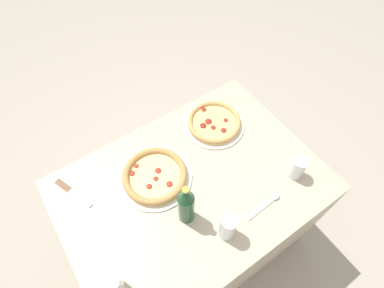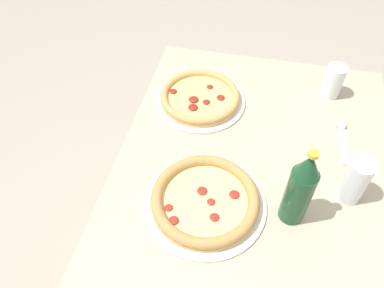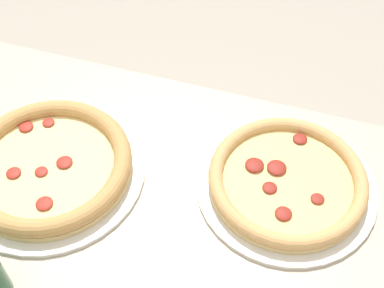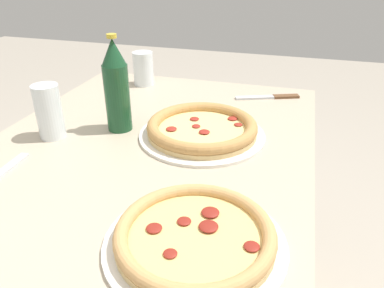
# 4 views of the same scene
# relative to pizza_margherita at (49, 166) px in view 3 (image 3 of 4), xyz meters

# --- Properties ---
(pizza_margherita) EXTENTS (0.33, 0.33, 0.04)m
(pizza_margherita) POSITION_rel_pizza_margherita_xyz_m (0.00, 0.00, 0.00)
(pizza_margherita) COLOR silver
(pizza_margherita) RESTS_ON table
(pizza_salami) EXTENTS (0.31, 0.31, 0.04)m
(pizza_salami) POSITION_rel_pizza_margherita_xyz_m (0.40, 0.09, -0.00)
(pizza_salami) COLOR silver
(pizza_salami) RESTS_ON table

